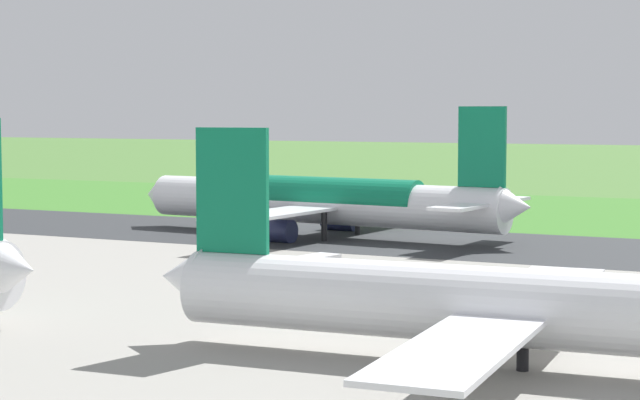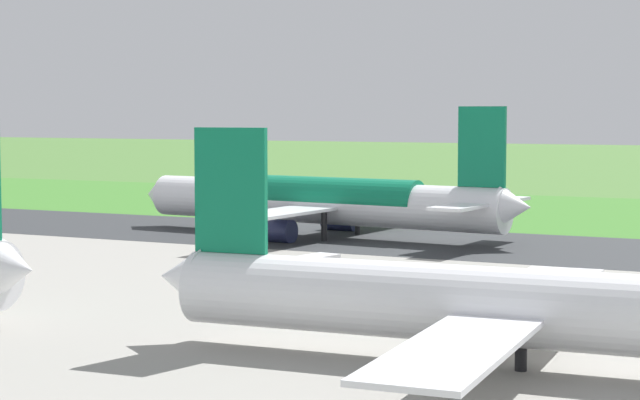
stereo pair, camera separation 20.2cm
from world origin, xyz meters
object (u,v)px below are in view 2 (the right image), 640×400
airliner_main (323,201)px  airliner_parked_near (517,306)px  traffic_cone_orange (390,211)px  service_truck_baggage (313,270)px  no_stopping_sign (422,199)px

airliner_main → airliner_parked_near: bearing=124.9°
traffic_cone_orange → service_truck_baggage: bearing=107.1°
service_truck_baggage → airliner_parked_near: bearing=136.6°
service_truck_baggage → traffic_cone_orange: (21.51, -69.76, -1.13)m
airliner_parked_near → service_truck_baggage: airliner_parked_near is taller
airliner_parked_near → traffic_cone_orange: size_ratio=88.44×
no_stopping_sign → traffic_cone_orange: 6.59m
no_stopping_sign → service_truck_baggage: bearing=103.7°
airliner_parked_near → service_truck_baggage: size_ratio=7.93×
service_truck_baggage → no_stopping_sign: size_ratio=2.14×
traffic_cone_orange → airliner_main: bearing=99.0°
traffic_cone_orange → airliner_parked_near: bearing=116.5°
airliner_main → no_stopping_sign: 40.41m
airliner_parked_near → traffic_cone_orange: airliner_parked_near is taller
airliner_parked_near → airliner_main: bearing=-55.1°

